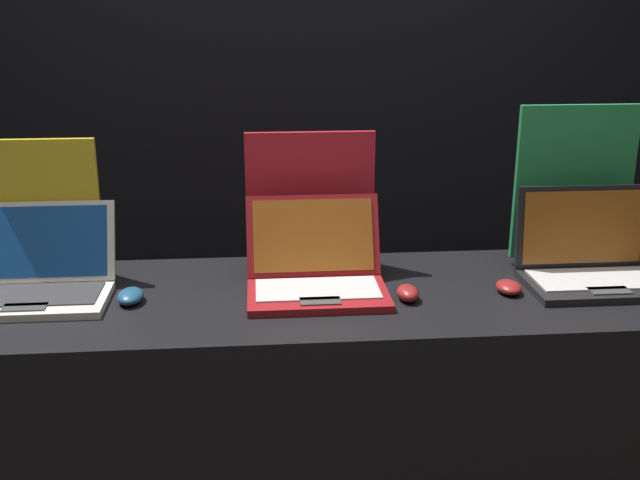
% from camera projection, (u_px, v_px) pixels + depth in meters
% --- Properties ---
extents(wall_back, '(8.00, 0.05, 2.80)m').
position_uv_depth(wall_back, '(296.00, 89.00, 2.99)').
color(wall_back, black).
rests_on(wall_back, ground_plane).
extents(display_counter, '(2.01, 0.63, 0.98)m').
position_uv_depth(display_counter, '(321.00, 448.00, 2.19)').
color(display_counter, black).
rests_on(display_counter, ground_plane).
extents(laptop_front, '(0.39, 0.32, 0.23)m').
position_uv_depth(laptop_front, '(37.00, 277.00, 1.99)').
color(laptop_front, silver).
rests_on(laptop_front, display_counter).
extents(mouse_front, '(0.07, 0.10, 0.03)m').
position_uv_depth(mouse_front, '(131.00, 296.00, 1.97)').
color(mouse_front, navy).
rests_on(mouse_front, display_counter).
extents(promo_stand_front, '(0.30, 0.07, 0.40)m').
position_uv_depth(promo_stand_front, '(47.00, 212.00, 2.11)').
color(promo_stand_front, black).
rests_on(promo_stand_front, display_counter).
extents(laptop_middle, '(0.37, 0.33, 0.23)m').
position_uv_depth(laptop_middle, '(316.00, 271.00, 2.04)').
color(laptop_middle, maroon).
rests_on(laptop_middle, display_counter).
extents(mouse_middle, '(0.06, 0.09, 0.04)m').
position_uv_depth(mouse_middle, '(408.00, 293.00, 1.98)').
color(mouse_middle, maroon).
rests_on(mouse_middle, display_counter).
extents(promo_stand_middle, '(0.37, 0.07, 0.40)m').
position_uv_depth(promo_stand_middle, '(310.00, 204.00, 2.19)').
color(promo_stand_middle, black).
rests_on(promo_stand_middle, display_counter).
extents(laptop_back, '(0.39, 0.27, 0.26)m').
position_uv_depth(laptop_back, '(591.00, 262.00, 2.10)').
color(laptop_back, black).
rests_on(laptop_back, display_counter).
extents(mouse_back, '(0.07, 0.09, 0.03)m').
position_uv_depth(mouse_back, '(509.00, 287.00, 2.03)').
color(mouse_back, maroon).
rests_on(mouse_back, display_counter).
extents(promo_stand_back, '(0.36, 0.07, 0.48)m').
position_uv_depth(promo_stand_back, '(573.00, 189.00, 2.20)').
color(promo_stand_back, black).
rests_on(promo_stand_back, display_counter).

